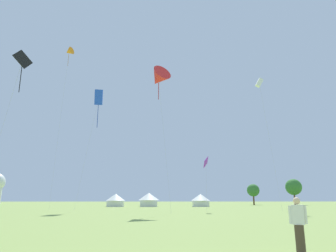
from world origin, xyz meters
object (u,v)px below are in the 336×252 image
(festival_tent_left, at_px, (201,200))
(festival_tent_right, at_px, (149,199))
(kite_white_box, at_px, (259,83))
(kite_purple_diamond, at_px, (206,162))
(kite_red_delta, at_px, (159,78))
(festival_tent_center, at_px, (116,199))
(person_spectator, at_px, (299,226))
(kite_black_diamond, at_px, (22,62))
(tree_distant_left, at_px, (253,190))
(tree_distant_right, at_px, (294,187))
(kite_blue_box, at_px, (99,97))
(kite_orange_delta, at_px, (69,52))

(festival_tent_left, bearing_deg, festival_tent_right, 180.00)
(kite_white_box, bearing_deg, festival_tent_right, 126.31)
(kite_purple_diamond, distance_m, festival_tent_right, 30.64)
(kite_red_delta, height_order, festival_tent_center, kite_red_delta)
(kite_red_delta, xyz_separation_m, kite_white_box, (16.14, 6.50, 1.99))
(kite_purple_diamond, height_order, person_spectator, kite_purple_diamond)
(kite_black_diamond, height_order, tree_distant_left, kite_black_diamond)
(kite_white_box, distance_m, person_spectator, 42.08)
(kite_white_box, bearing_deg, kite_purple_diamond, -157.20)
(kite_purple_diamond, distance_m, tree_distant_right, 55.02)
(kite_blue_box, xyz_separation_m, tree_distant_right, (47.54, 40.46, -12.42))
(kite_black_diamond, relative_size, kite_purple_diamond, 2.19)
(festival_tent_center, relative_size, tree_distant_right, 0.60)
(kite_red_delta, bearing_deg, kite_black_diamond, -140.73)
(kite_red_delta, distance_m, kite_blue_box, 11.89)
(kite_orange_delta, relative_size, festival_tent_center, 6.53)
(kite_white_box, relative_size, festival_tent_center, 4.79)
(festival_tent_left, bearing_deg, tree_distant_right, 29.45)
(kite_purple_diamond, bearing_deg, festival_tent_left, 84.25)
(kite_purple_diamond, xyz_separation_m, tree_distant_right, (31.47, 45.10, -1.61))
(festival_tent_right, height_order, tree_distant_right, tree_distant_right)
(kite_purple_diamond, distance_m, festival_tent_center, 33.55)
(person_spectator, bearing_deg, tree_distant_left, 74.05)
(kite_black_diamond, bearing_deg, kite_blue_box, 77.91)
(kite_purple_diamond, relative_size, festival_tent_right, 1.59)
(person_spectator, distance_m, festival_tent_center, 62.34)
(kite_red_delta, relative_size, person_spectator, 11.25)
(kite_orange_delta, xyz_separation_m, tree_distant_left, (43.64, 39.78, -23.16))
(festival_tent_center, bearing_deg, kite_blue_box, -89.78)
(kite_red_delta, bearing_deg, tree_distant_right, 51.36)
(kite_orange_delta, xyz_separation_m, kite_white_box, (32.27, -4.72, -7.49))
(kite_red_delta, xyz_separation_m, tree_distant_left, (27.51, 51.00, -13.68))
(kite_orange_delta, height_order, person_spectator, kite_orange_delta)
(tree_distant_left, bearing_deg, festival_tent_left, -132.69)
(kite_orange_delta, distance_m, tree_distant_left, 63.43)
(person_spectator, bearing_deg, tree_distant_right, 66.48)
(kite_red_delta, relative_size, festival_tent_center, 4.52)
(kite_blue_box, bearing_deg, festival_tent_center, 90.22)
(kite_red_delta, xyz_separation_m, festival_tent_center, (-9.62, 31.44, -16.23))
(kite_white_box, xyz_separation_m, tree_distant_right, (21.88, 41.06, -14.85))
(kite_blue_box, xyz_separation_m, festival_tent_right, (7.34, 24.33, -15.66))
(kite_purple_diamond, xyz_separation_m, festival_tent_center, (-16.16, 28.97, -4.98))
(tree_distant_left, bearing_deg, kite_orange_delta, -137.65)
(kite_orange_delta, relative_size, person_spectator, 16.24)
(person_spectator, height_order, festival_tent_left, festival_tent_left)
(festival_tent_left, xyz_separation_m, tree_distant_left, (18.05, 19.56, 2.56))
(kite_purple_diamond, bearing_deg, kite_white_box, 22.80)
(kite_orange_delta, height_order, tree_distant_right, kite_orange_delta)
(person_spectator, height_order, tree_distant_left, tree_distant_left)
(kite_purple_diamond, distance_m, person_spectator, 32.29)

